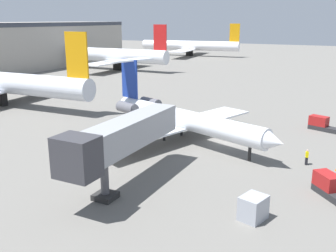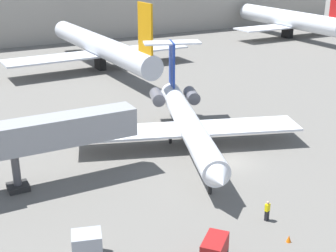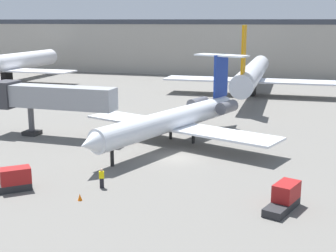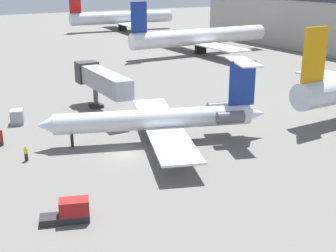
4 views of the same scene
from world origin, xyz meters
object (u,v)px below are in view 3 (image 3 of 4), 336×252
(baggage_tug_trailing, at_px, (284,198))
(traffic_cone_near, at_px, (80,197))
(ground_crew_marshaller, at_px, (102,178))
(parked_airliner_centre, at_px, (253,74))
(regional_jet, at_px, (177,118))
(jet_bridge, at_px, (46,97))
(baggage_tug_lead, at_px, (11,181))
(parked_airliner_west_mid, at_px, (5,64))

(baggage_tug_trailing, relative_size, traffic_cone_near, 7.70)
(ground_crew_marshaller, bearing_deg, parked_airliner_centre, 83.36)
(regional_jet, distance_m, jet_bridge, 15.99)
(baggage_tug_lead, bearing_deg, jet_bridge, 112.23)
(jet_bridge, bearing_deg, regional_jet, 5.60)
(regional_jet, xyz_separation_m, parked_airliner_west_mid, (-51.34, 39.44, 1.31))
(baggage_tug_trailing, distance_m, traffic_cone_near, 15.58)
(baggage_tug_lead, relative_size, parked_airliner_west_mid, 0.10)
(jet_bridge, relative_size, parked_airliner_west_mid, 0.40)
(baggage_tug_lead, bearing_deg, parked_airliner_centre, 76.83)
(parked_airliner_centre, bearing_deg, baggage_tug_trailing, -80.61)
(baggage_tug_trailing, xyz_separation_m, parked_airliner_west_mid, (-64.11, 55.29, 3.41))
(regional_jet, height_order, parked_airliner_centre, parked_airliner_centre)
(ground_crew_marshaller, bearing_deg, jet_bridge, 133.96)
(baggage_tug_lead, xyz_separation_m, parked_airliner_west_mid, (-42.48, 58.01, 3.41))
(jet_bridge, xyz_separation_m, baggage_tug_trailing, (28.59, -14.30, -3.92))
(ground_crew_marshaller, height_order, traffic_cone_near, ground_crew_marshaller)
(regional_jet, distance_m, baggage_tug_lead, 20.68)
(baggage_tug_trailing, bearing_deg, ground_crew_marshaller, 179.96)
(regional_jet, bearing_deg, baggage_tug_lead, -115.51)
(jet_bridge, height_order, traffic_cone_near, jet_bridge)
(ground_crew_marshaller, relative_size, baggage_tug_lead, 0.43)
(baggage_tug_lead, bearing_deg, parked_airliner_west_mid, 126.21)
(jet_bridge, height_order, parked_airliner_centre, parked_airliner_centre)
(regional_jet, distance_m, parked_airliner_centre, 36.96)
(traffic_cone_near, distance_m, parked_airliner_west_mid, 76.17)
(jet_bridge, xyz_separation_m, traffic_cone_near, (13.31, -17.32, -4.48))
(baggage_tug_lead, height_order, parked_airliner_centre, parked_airliner_centre)
(traffic_cone_near, bearing_deg, parked_airliner_centre, 83.25)
(baggage_tug_lead, distance_m, baggage_tug_trailing, 21.80)
(jet_bridge, bearing_deg, ground_crew_marshaller, -46.04)
(baggage_tug_lead, xyz_separation_m, parked_airliner_centre, (12.94, 55.28, 3.27))
(ground_crew_marshaller, xyz_separation_m, baggage_tug_lead, (-6.82, -2.73, -0.02))
(regional_jet, distance_m, baggage_tug_trailing, 20.47)
(ground_crew_marshaller, relative_size, traffic_cone_near, 3.07)
(ground_crew_marshaller, distance_m, parked_airliner_centre, 53.01)
(baggage_tug_lead, distance_m, traffic_cone_near, 6.39)
(ground_crew_marshaller, height_order, parked_airliner_west_mid, parked_airliner_west_mid)
(baggage_tug_trailing, relative_size, parked_airliner_west_mid, 0.11)
(parked_airliner_centre, bearing_deg, ground_crew_marshaller, -96.64)
(regional_jet, height_order, baggage_tug_trailing, regional_jet)
(baggage_tug_trailing, bearing_deg, jet_bridge, 153.43)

